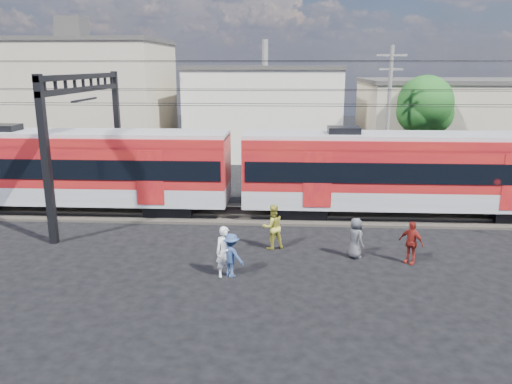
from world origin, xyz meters
TOP-DOWN VIEW (x-y plane):
  - ground at (0.00, 0.00)m, footprint 120.00×120.00m
  - track_bed at (0.00, 8.00)m, footprint 70.00×3.40m
  - rail_near at (0.00, 7.25)m, footprint 70.00×0.12m
  - rail_far at (0.00, 8.75)m, footprint 70.00×0.12m
  - commuter_train at (5.95, 8.00)m, footprint 50.30×3.08m
  - catenary at (-8.65, 8.00)m, footprint 70.00×9.30m
  - building_west at (-17.00, 24.00)m, footprint 14.28×10.20m
  - building_midwest at (-2.00, 27.00)m, footprint 12.24×12.24m
  - building_mideast at (14.00, 24.00)m, footprint 16.32×10.20m
  - utility_pole_mid at (6.00, 15.00)m, footprint 1.80×0.24m
  - tree_near at (9.19, 18.09)m, footprint 3.82×3.64m
  - pedestrian_a at (-2.34, 0.48)m, footprint 0.79×0.65m
  - pedestrian_b at (-0.72, 3.37)m, footprint 1.12×1.01m
  - pedestrian_c at (-2.12, 0.47)m, footprint 1.19×1.05m
  - pedestrian_d at (4.54, 2.07)m, footprint 1.00×0.96m
  - pedestrian_e at (2.52, 2.55)m, footprint 0.85×0.94m

SIDE VIEW (x-z plane):
  - ground at x=0.00m, z-range 0.00..0.00m
  - track_bed at x=0.00m, z-range 0.00..0.12m
  - rail_near at x=0.00m, z-range 0.12..0.24m
  - rail_far at x=0.00m, z-range 0.12..0.24m
  - pedestrian_c at x=-2.12m, z-range 0.00..1.60m
  - pedestrian_e at x=2.52m, z-range 0.00..1.62m
  - pedestrian_d at x=4.54m, z-range 0.00..1.67m
  - pedestrian_a at x=-2.34m, z-range 0.00..1.85m
  - pedestrian_b at x=-0.72m, z-range 0.00..1.87m
  - commuter_train at x=5.95m, z-range 0.31..4.49m
  - building_mideast at x=14.00m, z-range 0.01..6.31m
  - building_midwest at x=-2.00m, z-range 0.01..7.31m
  - utility_pole_mid at x=6.00m, z-range 0.28..8.78m
  - building_west at x=-17.00m, z-range 0.01..9.31m
  - tree_near at x=9.19m, z-range 1.30..8.02m
  - catenary at x=-8.65m, z-range 1.38..8.89m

